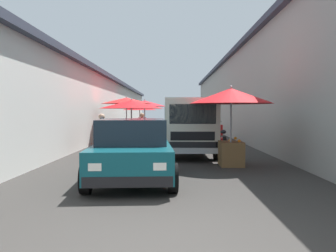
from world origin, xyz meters
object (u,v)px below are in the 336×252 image
fruit_stall_far_left (144,110)px  vendor_in_shade (102,133)px  fruit_stall_near_left (231,104)px  hatchback_car (133,149)px  vendor_by_crates (142,127)px  fruit_stall_mid_lane (139,112)px  fruit_stall_near_right (131,111)px  plastic_stool (127,140)px  parked_scooter (222,135)px  fruit_stall_far_right (126,107)px  delivery_truck (190,128)px

fruit_stall_far_left → vendor_in_shade: (-8.12, 0.79, -0.86)m
fruit_stall_near_left → hatchback_car: (-2.02, 2.68, -1.12)m
vendor_by_crates → vendor_in_shade: vendor_by_crates is taller
fruit_stall_mid_lane → hatchback_car: bearing=-175.1°
fruit_stall_mid_lane → vendor_in_shade: (-11.31, 0.17, -0.70)m
hatchback_car → vendor_by_crates: vendor_by_crates is taller
fruit_stall_near_right → plastic_stool: 2.58m
fruit_stall_far_left → plastic_stool: fruit_stall_far_left is taller
fruit_stall_near_left → parked_scooter: size_ratio=1.45×
parked_scooter → fruit_stall_far_right: bearing=86.6°
fruit_stall_far_right → parked_scooter: fruit_stall_far_right is taller
hatchback_car → vendor_in_shade: (3.36, 1.43, 0.16)m
fruit_stall_mid_lane → vendor_in_shade: size_ratio=1.44×
delivery_truck → parked_scooter: (4.98, -1.85, -0.59)m
fruit_stall_far_left → fruit_stall_far_right: 2.24m
fruit_stall_far_right → fruit_stall_far_left: bearing=-20.7°
vendor_by_crates → fruit_stall_far_right: bearing=31.7°
delivery_truck → fruit_stall_near_right: bearing=56.4°
fruit_stall_near_left → vendor_by_crates: fruit_stall_near_left is taller
vendor_by_crates → fruit_stall_far_left: bearing=2.8°
vendor_by_crates → fruit_stall_near_right: bearing=173.5°
delivery_truck → plastic_stool: bearing=36.4°
hatchback_car → parked_scooter: hatchback_car is taller
plastic_stool → vendor_in_shade: bearing=176.4°
parked_scooter → plastic_stool: (-1.28, 4.58, -0.12)m
fruit_stall_near_left → hatchback_car: size_ratio=0.61×
vendor_by_crates → fruit_stall_mid_lane: bearing=6.6°
vendor_by_crates → parked_scooter: 4.13m
vendor_in_shade → parked_scooter: bearing=-40.3°
fruit_stall_near_left → vendor_by_crates: (5.79, 3.14, -0.96)m
fruit_stall_far_right → plastic_stool: fruit_stall_far_right is taller
fruit_stall_far_right → parked_scooter: 5.07m
fruit_stall_near_left → fruit_stall_mid_lane: bearing=17.3°
fruit_stall_near_right → fruit_stall_near_left: bearing=-136.8°
fruit_stall_near_left → parked_scooter: (7.07, -0.76, -1.41)m
hatchback_car → delivery_truck: 4.42m
fruit_stall_far_left → hatchback_car: (-11.48, -0.64, -1.02)m
fruit_stall_near_right → hatchback_car: bearing=-172.8°
fruit_stall_mid_lane → hatchback_car: fruit_stall_mid_lane is taller
hatchback_car → vendor_in_shade: bearing=23.0°
fruit_stall_mid_lane → parked_scooter: bearing=-139.9°
fruit_stall_near_right → parked_scooter: bearing=-50.2°
parked_scooter → plastic_stool: bearing=105.6°
delivery_truck → plastic_stool: (3.70, 2.73, -0.71)m
plastic_stool → fruit_stall_far_right: bearing=10.2°
vendor_in_shade → plastic_stool: vendor_in_shade is taller
fruit_stall_far_right → hatchback_car: bearing=-171.3°
hatchback_car → parked_scooter: size_ratio=2.37×
fruit_stall_near_right → vendor_in_shade: size_ratio=1.65×
fruit_stall_near_left → delivery_truck: size_ratio=0.50×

